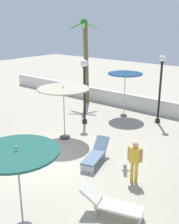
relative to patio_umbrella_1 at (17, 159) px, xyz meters
The scene contains 11 objects.
ground_plane 4.52m from the patio_umbrella_1, 129.96° to the left, with size 56.00×56.00×0.00m, color #B2A893.
boundary_wall 12.09m from the patio_umbrella_1, 102.22° to the left, with size 25.20×0.30×0.96m, color silver.
patio_umbrella_1 is the anchor object (origin of this frame).
patio_umbrella_2 6.46m from the patio_umbrella_1, 123.52° to the left, with size 2.46×2.46×2.63m.
patio_umbrella_3 10.55m from the patio_umbrella_1, 107.09° to the left, with size 2.02×2.02×2.75m.
palm_tree_1 12.92m from the patio_umbrella_1, 121.90° to the left, with size 2.02×1.80×5.72m.
lamp_post_0 10.37m from the patio_umbrella_1, 95.40° to the left, with size 0.35×0.35×3.80m.
lamp_post_2 8.70m from the patio_umbrella_1, 118.61° to the left, with size 0.41×0.41×3.60m.
lounge_chair_0 3.14m from the patio_umbrella_1, 53.01° to the left, with size 1.95×1.08×0.84m.
lounge_chair_1 4.79m from the patio_umbrella_1, 100.76° to the left, with size 1.06×1.96×0.84m.
guest_0 4.42m from the patio_umbrella_1, 74.74° to the left, with size 0.55×0.30×1.57m.
Camera 1 is at (7.94, -6.80, 5.55)m, focal length 44.73 mm.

